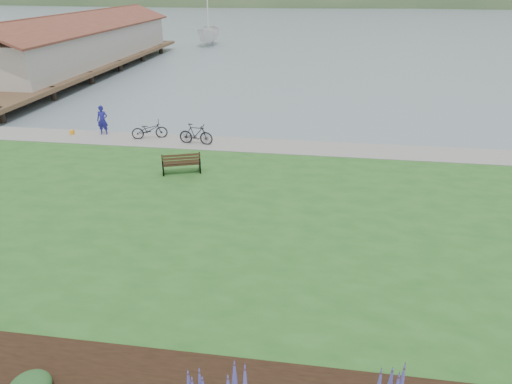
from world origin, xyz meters
The scene contains 11 objects.
ground centered at (0.00, 0.00, 0.00)m, with size 600.00×600.00×0.00m, color slate.
lawn centered at (0.00, -2.00, 0.20)m, with size 34.00×20.00×0.40m, color #245A1F.
shoreline_path centered at (0.00, 6.90, 0.42)m, with size 34.00×2.20×0.03m, color gray.
far_hillside centered at (20.00, 170.00, 0.00)m, with size 580.00×80.00×38.00m, color #39552F, non-canonical shape.
pier_pavilion centered at (-20.00, 27.52, 2.64)m, with size 8.00×36.00×5.40m.
park_bench centered at (-2.62, 2.72, 0.91)m, with size 1.78×1.18×1.03m.
person centered at (-8.50, 7.50, 1.35)m, with size 0.69×0.48×1.91m, color navy.
bicycle_a centered at (-5.74, 7.20, 0.90)m, with size 1.90×0.66×0.99m, color black.
bicycle_b centered at (-3.03, 6.66, 0.95)m, with size 1.82×0.53×1.09m, color black.
sailboat centered at (-12.44, 47.99, 0.00)m, with size 11.07×11.27×29.17m, color silver.
pannier centered at (-10.23, 7.20, 0.54)m, with size 0.16×0.26×0.27m, color orange.
Camera 1 is at (3.32, -15.22, 8.21)m, focal length 32.00 mm.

